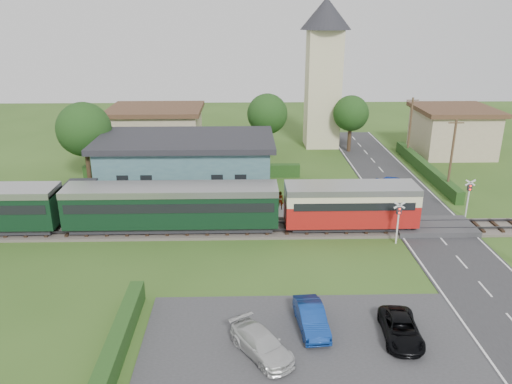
{
  "coord_description": "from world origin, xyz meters",
  "views": [
    {
      "loc": [
        -4.69,
        -33.26,
        16.04
      ],
      "look_at": [
        -3.76,
        4.0,
        2.5
      ],
      "focal_mm": 35.0,
      "sensor_mm": 36.0,
      "label": 1
    }
  ],
  "objects_px": {
    "equipment_hut": "(82,197)",
    "train": "(130,206)",
    "pedestrian_near": "(280,200)",
    "house_west": "(157,130)",
    "crossing_signal_near": "(398,216)",
    "car_on_road": "(396,184)",
    "car_park_silver": "(262,344)",
    "pedestrian_far": "(79,205)",
    "church_tower": "(324,63)",
    "station_building": "(187,165)",
    "car_park_dark": "(401,329)",
    "car_park_blue": "(311,318)",
    "crossing_signal_far": "(469,193)",
    "house_east": "(453,130)"
  },
  "relations": [
    {
      "from": "equipment_hut",
      "to": "train",
      "type": "height_order",
      "value": "train"
    },
    {
      "from": "pedestrian_near",
      "to": "equipment_hut",
      "type": "bearing_deg",
      "value": 6.06
    },
    {
      "from": "house_west",
      "to": "crossing_signal_near",
      "type": "xyz_separation_m",
      "value": [
        21.4,
        -25.41,
        -0.65
      ]
    },
    {
      "from": "car_on_road",
      "to": "car_park_silver",
      "type": "relative_size",
      "value": 0.94
    },
    {
      "from": "equipment_hut",
      "to": "pedestrian_far",
      "type": "height_order",
      "value": "equipment_hut"
    },
    {
      "from": "car_on_road",
      "to": "pedestrian_near",
      "type": "distance_m",
      "value": 12.61
    },
    {
      "from": "car_park_silver",
      "to": "church_tower",
      "type": "bearing_deg",
      "value": 45.06
    },
    {
      "from": "station_building",
      "to": "crossing_signal_near",
      "type": "xyz_separation_m",
      "value": [
        16.4,
        -11.4,
        -0.55
      ]
    },
    {
      "from": "car_park_silver",
      "to": "car_park_dark",
      "type": "distance_m",
      "value": 7.31
    },
    {
      "from": "station_building",
      "to": "car_park_blue",
      "type": "relative_size",
      "value": 4.15
    },
    {
      "from": "train",
      "to": "car_on_road",
      "type": "distance_m",
      "value": 24.64
    },
    {
      "from": "equipment_hut",
      "to": "pedestrian_far",
      "type": "bearing_deg",
      "value": -95.55
    },
    {
      "from": "car_park_blue",
      "to": "car_park_silver",
      "type": "xyz_separation_m",
      "value": [
        -2.72,
        -2.1,
        -0.04
      ]
    },
    {
      "from": "church_tower",
      "to": "pedestrian_near",
      "type": "distance_m",
      "value": 25.3
    },
    {
      "from": "equipment_hut",
      "to": "pedestrian_near",
      "type": "distance_m",
      "value": 16.27
    },
    {
      "from": "house_west",
      "to": "car_park_blue",
      "type": "xyz_separation_m",
      "value": [
        13.81,
        -35.74,
        -2.08
      ]
    },
    {
      "from": "equipment_hut",
      "to": "car_on_road",
      "type": "height_order",
      "value": "equipment_hut"
    },
    {
      "from": "train",
      "to": "crossing_signal_far",
      "type": "bearing_deg",
      "value": 5.07
    },
    {
      "from": "station_building",
      "to": "car_on_road",
      "type": "distance_m",
      "value": 19.69
    },
    {
      "from": "church_tower",
      "to": "crossing_signal_near",
      "type": "height_order",
      "value": "church_tower"
    },
    {
      "from": "station_building",
      "to": "crossing_signal_near",
      "type": "relative_size",
      "value": 4.88
    },
    {
      "from": "house_east",
      "to": "pedestrian_near",
      "type": "xyz_separation_m",
      "value": [
        -21.74,
        -18.67,
        -1.55
      ]
    },
    {
      "from": "equipment_hut",
      "to": "station_building",
      "type": "bearing_deg",
      "value": 35.92
    },
    {
      "from": "train",
      "to": "car_park_blue",
      "type": "bearing_deg",
      "value": -46.31
    },
    {
      "from": "crossing_signal_near",
      "to": "car_park_dark",
      "type": "bearing_deg",
      "value": -105.19
    },
    {
      "from": "equipment_hut",
      "to": "train",
      "type": "bearing_deg",
      "value": -34.61
    },
    {
      "from": "house_east",
      "to": "pedestrian_near",
      "type": "distance_m",
      "value": 28.7
    },
    {
      "from": "station_building",
      "to": "train",
      "type": "distance_m",
      "value": 9.62
    },
    {
      "from": "church_tower",
      "to": "house_west",
      "type": "height_order",
      "value": "church_tower"
    },
    {
      "from": "crossing_signal_near",
      "to": "pedestrian_far",
      "type": "distance_m",
      "value": 24.97
    },
    {
      "from": "house_west",
      "to": "crossing_signal_near",
      "type": "bearing_deg",
      "value": -49.89
    },
    {
      "from": "church_tower",
      "to": "car_park_blue",
      "type": "height_order",
      "value": "church_tower"
    },
    {
      "from": "car_park_blue",
      "to": "pedestrian_near",
      "type": "height_order",
      "value": "pedestrian_near"
    },
    {
      "from": "car_on_road",
      "to": "pedestrian_far",
      "type": "bearing_deg",
      "value": 122.06
    },
    {
      "from": "car_park_blue",
      "to": "pedestrian_near",
      "type": "xyz_separation_m",
      "value": [
        -0.55,
        16.07,
        0.54
      ]
    },
    {
      "from": "train",
      "to": "car_park_blue",
      "type": "distance_m",
      "value": 17.68
    },
    {
      "from": "house_east",
      "to": "pedestrian_far",
      "type": "height_order",
      "value": "house_east"
    },
    {
      "from": "train",
      "to": "car_park_silver",
      "type": "bearing_deg",
      "value": -57.5
    },
    {
      "from": "pedestrian_near",
      "to": "car_on_road",
      "type": "bearing_deg",
      "value": -148.44
    },
    {
      "from": "car_on_road",
      "to": "crossing_signal_near",
      "type": "bearing_deg",
      "value": -176.67
    },
    {
      "from": "crossing_signal_near",
      "to": "pedestrian_far",
      "type": "xyz_separation_m",
      "value": [
        -24.47,
        4.92,
        -0.85
      ]
    },
    {
      "from": "church_tower",
      "to": "car_park_blue",
      "type": "distance_m",
      "value": 40.37
    },
    {
      "from": "pedestrian_near",
      "to": "car_park_silver",
      "type": "bearing_deg",
      "value": 88.8
    },
    {
      "from": "crossing_signal_near",
      "to": "car_park_dark",
      "type": "height_order",
      "value": "crossing_signal_near"
    },
    {
      "from": "church_tower",
      "to": "car_on_road",
      "type": "bearing_deg",
      "value": -75.02
    },
    {
      "from": "train",
      "to": "car_park_dark",
      "type": "relative_size",
      "value": 10.98
    },
    {
      "from": "car_park_dark",
      "to": "house_east",
      "type": "bearing_deg",
      "value": 69.55
    },
    {
      "from": "crossing_signal_far",
      "to": "car_park_silver",
      "type": "relative_size",
      "value": 0.8
    },
    {
      "from": "car_park_blue",
      "to": "pedestrian_far",
      "type": "bearing_deg",
      "value": 132.81
    },
    {
      "from": "crossing_signal_far",
      "to": "car_park_blue",
      "type": "relative_size",
      "value": 0.85
    }
  ]
}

